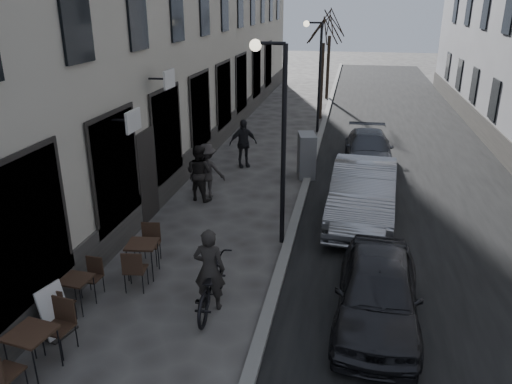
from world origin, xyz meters
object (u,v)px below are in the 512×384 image
(pedestrian_near, at_px, (199,173))
(pedestrian_far, at_px, (243,143))
(bistro_set_b, at_px, (77,290))
(bicycle, at_px, (210,284))
(car_mid, at_px, (363,193))
(bistro_set_c, at_px, (143,256))
(streetlamp_near, at_px, (277,123))
(utility_cabinet, at_px, (306,155))
(streetlamp_far, at_px, (316,65))
(sign_board, at_px, (56,316))
(car_near, at_px, (378,292))
(pedestrian_mid, at_px, (207,171))
(tree_far, at_px, (330,23))
(car_far, at_px, (369,149))
(bistro_set_a, at_px, (33,348))
(tree_near, at_px, (324,27))

(pedestrian_near, xyz_separation_m, pedestrian_far, (0.63, 3.57, 0.02))
(bistro_set_b, relative_size, pedestrian_far, 0.79)
(bistro_set_b, xyz_separation_m, bicycle, (2.63, 0.57, 0.11))
(bistro_set_b, relative_size, car_mid, 0.29)
(bistro_set_b, bearing_deg, bistro_set_c, 67.10)
(streetlamp_near, height_order, utility_cabinet, streetlamp_near)
(streetlamp_far, distance_m, bicycle, 15.48)
(sign_board, xyz_separation_m, car_near, (5.89, 1.56, 0.26))
(bicycle, bearing_deg, pedestrian_far, -84.78)
(streetlamp_near, relative_size, bistro_set_b, 3.55)
(pedestrian_mid, xyz_separation_m, car_mid, (4.84, -0.88, -0.06))
(streetlamp_near, distance_m, tree_far, 21.05)
(bistro_set_b, distance_m, utility_cabinet, 9.92)
(car_far, bearing_deg, bicycle, -109.57)
(tree_far, xyz_separation_m, car_mid, (2.14, -19.13, -3.85))
(utility_cabinet, relative_size, pedestrian_far, 0.86)
(tree_far, height_order, bistro_set_a, tree_far)
(pedestrian_mid, relative_size, car_mid, 0.35)
(car_far, bearing_deg, streetlamp_near, -110.94)
(tree_far, height_order, car_near, tree_far)
(streetlamp_near, relative_size, car_mid, 1.02)
(streetlamp_near, distance_m, bicycle, 4.24)
(utility_cabinet, height_order, pedestrian_far, pedestrian_far)
(streetlamp_near, xyz_separation_m, car_near, (2.47, -3.08, -2.49))
(bistro_set_a, relative_size, car_far, 0.40)
(pedestrian_near, xyz_separation_m, car_mid, (5.02, -0.61, -0.07))
(tree_far, xyz_separation_m, pedestrian_mid, (-2.70, -18.25, -3.78))
(tree_far, xyz_separation_m, pedestrian_near, (-2.88, -18.52, -3.78))
(car_mid, bearing_deg, pedestrian_far, 139.64)
(bistro_set_b, relative_size, car_near, 0.36)
(car_mid, bearing_deg, streetlamp_near, -136.51)
(bistro_set_c, distance_m, utility_cabinet, 8.22)
(tree_near, relative_size, pedestrian_near, 3.21)
(bistro_set_b, relative_size, sign_board, 1.42)
(bicycle, bearing_deg, streetlamp_near, -107.57)
(streetlamp_far, xyz_separation_m, tree_near, (0.07, 3.00, 1.50))
(utility_cabinet, relative_size, car_near, 0.40)
(bistro_set_c, height_order, pedestrian_mid, pedestrian_mid)
(streetlamp_far, distance_m, pedestrian_mid, 9.89)
(streetlamp_far, xyz_separation_m, bicycle, (-0.84, -15.23, -2.62))
(car_near, bearing_deg, bicycle, -174.69)
(streetlamp_far, xyz_separation_m, bistro_set_a, (-3.18, -17.68, -2.65))
(bistro_set_c, bearing_deg, bicycle, -34.75)
(tree_far, xyz_separation_m, bicycle, (-0.91, -24.23, -4.13))
(car_mid, bearing_deg, bistro_set_c, -136.46)
(pedestrian_mid, bearing_deg, streetlamp_near, 127.83)
(utility_cabinet, bearing_deg, pedestrian_far, 153.10)
(streetlamp_far, height_order, bistro_set_c, streetlamp_far)
(utility_cabinet, xyz_separation_m, pedestrian_far, (-2.45, 0.67, 0.13))
(tree_near, distance_m, bistro_set_b, 19.59)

